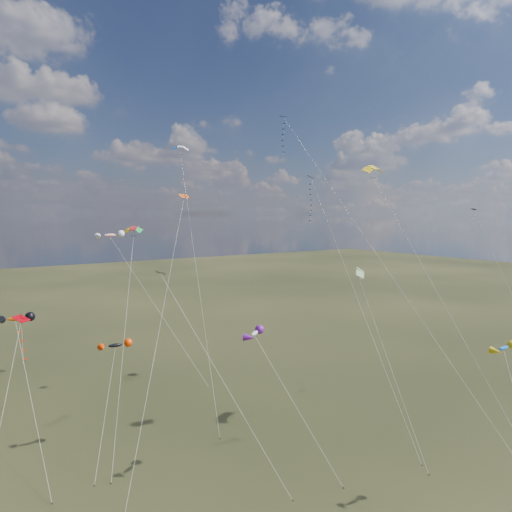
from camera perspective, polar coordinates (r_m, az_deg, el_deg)
ground at (r=46.02m, az=14.00°, el=-26.17°), size 400.00×400.00×0.00m
diamond_black_high at (r=65.10m, az=7.35°, el=5.87°), size 7.72×25.61×29.39m
diamond_navy_tall at (r=59.55m, az=5.31°, el=12.44°), size 5.84×30.63×36.68m
diamond_black_mid at (r=41.20m, az=-7.48°, el=-9.66°), size 7.55×10.99×18.75m
diamond_red_low at (r=43.04m, az=-27.38°, el=-10.22°), size 5.28×8.15×15.47m
diamond_navy_right at (r=65.75m, az=25.85°, el=1.69°), size 1.49×13.77×24.61m
diamond_orange_center at (r=43.50m, az=-10.65°, el=-1.63°), size 12.84×15.21×25.98m
parafoil_yellow at (r=51.60m, az=14.57°, el=10.51°), size 5.52×24.53×29.55m
parafoil_blue_white at (r=68.50m, az=-9.42°, el=13.18°), size 6.89×22.16×34.20m
parafoil_striped at (r=53.17m, az=12.93°, el=-1.76°), size 4.78×13.53×18.28m
parafoil_tricolor at (r=52.60m, az=-15.09°, el=3.15°), size 7.36×11.79×22.80m
novelty_black_orange at (r=49.41m, az=-17.18°, el=-10.64°), size 5.50×6.70×11.05m
novelty_orange_black at (r=49.27m, az=-27.86°, el=-7.00°), size 2.99×9.98×14.51m
novelty_white_purple at (r=42.07m, az=-0.14°, el=-9.69°), size 6.30×7.90×13.54m
novelty_redwhite_stripe at (r=69.79m, az=-17.76°, el=2.46°), size 11.16×13.51×21.45m
novelty_blue_yellow at (r=42.25m, az=28.61°, el=-10.17°), size 8.22×8.88×13.57m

